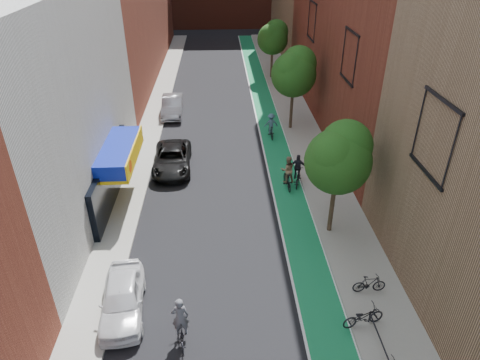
{
  "coord_description": "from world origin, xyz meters",
  "views": [
    {
      "loc": [
        -0.23,
        -8.55,
        14.4
      ],
      "look_at": [
        0.88,
        13.3,
        1.5
      ],
      "focal_mm": 32.0,
      "sensor_mm": 36.0,
      "label": 1
    }
  ],
  "objects": [
    {
      "name": "bike_lane",
      "position": [
        4.0,
        26.0,
        0.01
      ],
      "size": [
        2.0,
        68.0,
        0.01
      ],
      "primitive_type": "cube",
      "color": "#167D4B",
      "rests_on": "ground"
    },
    {
      "name": "sidewalk_left",
      "position": [
        -6.0,
        26.0,
        0.07
      ],
      "size": [
        2.0,
        68.0,
        0.15
      ],
      "primitive_type": "cube",
      "color": "gray",
      "rests_on": "ground"
    },
    {
      "name": "sidewalk_right",
      "position": [
        6.5,
        26.0,
        0.07
      ],
      "size": [
        3.0,
        68.0,
        0.15
      ],
      "primitive_type": "cube",
      "color": "gray",
      "rests_on": "ground"
    },
    {
      "name": "building_left_white",
      "position": [
        -11.0,
        14.0,
        6.0
      ],
      "size": [
        8.0,
        20.0,
        12.0
      ],
      "primitive_type": "cube",
      "color": "silver",
      "rests_on": "ground"
    },
    {
      "name": "tree_near",
      "position": [
        5.65,
        10.02,
        4.66
      ],
      "size": [
        3.4,
        3.36,
        6.42
      ],
      "color": "#332619",
      "rests_on": "ground"
    },
    {
      "name": "tree_mid",
      "position": [
        5.65,
        24.02,
        4.89
      ],
      "size": [
        3.55,
        3.53,
        6.74
      ],
      "color": "#332619",
      "rests_on": "ground"
    },
    {
      "name": "tree_far",
      "position": [
        5.65,
        38.02,
        4.5
      ],
      "size": [
        3.3,
        3.25,
        6.21
      ],
      "color": "#332619",
      "rests_on": "ground"
    },
    {
      "name": "parked_car_white",
      "position": [
        -4.6,
        4.87,
        0.75
      ],
      "size": [
        2.2,
        4.55,
        1.5
      ],
      "primitive_type": "imported",
      "rotation": [
        0.0,
        0.0,
        0.1
      ],
      "color": "white",
      "rests_on": "ground"
    },
    {
      "name": "parked_car_black",
      "position": [
        -3.56,
        17.66,
        0.75
      ],
      "size": [
        2.64,
        5.48,
        1.5
      ],
      "primitive_type": "imported",
      "rotation": [
        0.0,
        0.0,
        0.03
      ],
      "color": "black",
      "rests_on": "ground"
    },
    {
      "name": "parked_car_silver",
      "position": [
        -4.4,
        27.77,
        0.82
      ],
      "size": [
        1.88,
        5.03,
        1.64
      ],
      "primitive_type": "imported",
      "rotation": [
        0.0,
        0.0,
        0.03
      ],
      "color": "gray",
      "rests_on": "ground"
    },
    {
      "name": "cyclist_lead",
      "position": [
        -1.99,
        3.18,
        0.79
      ],
      "size": [
        0.76,
        1.69,
        2.22
      ],
      "rotation": [
        0.0,
        0.0,
        3.26
      ],
      "color": "black",
      "rests_on": "ground"
    },
    {
      "name": "cyclist_lane_near",
      "position": [
        3.98,
        14.83,
        0.9
      ],
      "size": [
        0.94,
        1.9,
        2.16
      ],
      "rotation": [
        0.0,
        0.0,
        3.23
      ],
      "color": "black",
      "rests_on": "ground"
    },
    {
      "name": "cyclist_lane_mid",
      "position": [
        4.7,
        15.18,
        0.76
      ],
      "size": [
        1.08,
        1.98,
        2.07
      ],
      "rotation": [
        0.0,
        0.0,
        2.9
      ],
      "color": "black",
      "rests_on": "ground"
    },
    {
      "name": "cyclist_lane_far",
      "position": [
        3.8,
        22.49,
        0.87
      ],
      "size": [
        1.09,
        1.73,
        1.97
      ],
      "rotation": [
        0.0,
        0.0,
        3.23
      ],
      "color": "black",
      "rests_on": "ground"
    },
    {
      "name": "parked_bike_near",
      "position": [
        5.47,
        3.46,
        0.63
      ],
      "size": [
        1.93,
        1.03,
        0.96
      ],
      "primitive_type": "imported",
      "rotation": [
        0.0,
        0.0,
        1.8
      ],
      "color": "black",
      "rests_on": "sidewalk_right"
    },
    {
      "name": "parked_bike_mid",
      "position": [
        6.31,
        5.32,
        0.61
      ],
      "size": [
        1.55,
        0.48,
        0.92
      ],
      "primitive_type": "imported",
      "rotation": [
        0.0,
        0.0,
        1.6
      ],
      "color": "black",
      "rests_on": "sidewalk_right"
    }
  ]
}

